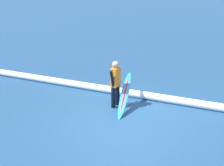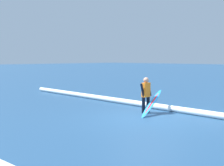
% 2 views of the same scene
% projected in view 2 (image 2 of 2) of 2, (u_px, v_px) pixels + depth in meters
% --- Properties ---
extents(ground_plane, '(189.45, 189.45, 0.00)m').
position_uv_depth(ground_plane, '(147.00, 119.00, 10.55)').
color(ground_plane, navy).
extents(surfer, '(0.22, 0.68, 1.47)m').
position_uv_depth(surfer, '(146.00, 93.00, 11.65)').
color(surfer, black).
rests_on(surfer, ground_plane).
extents(surfboard, '(0.67, 1.89, 0.93)m').
position_uv_depth(surfboard, '(152.00, 103.00, 11.44)').
color(surfboard, '#268CE5').
rests_on(surfboard, ground_plane).
extents(wave_crest_foreground, '(17.87, 0.51, 0.26)m').
position_uv_depth(wave_crest_foreground, '(141.00, 104.00, 13.20)').
color(wave_crest_foreground, white).
rests_on(wave_crest_foreground, ground_plane).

